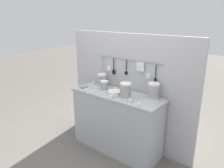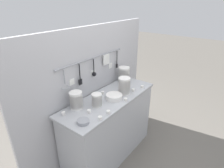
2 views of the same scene
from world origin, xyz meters
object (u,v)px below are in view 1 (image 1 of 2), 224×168
bowl_stack_back_corner (153,91)px  cup_edge_far (115,88)px  cup_back_right (86,90)px  bowl_stack_nested_right (102,80)px  cup_mid_row (139,104)px  cup_by_caddy (111,97)px  cup_centre (130,100)px  cup_back_left (93,92)px  bowl_stack_wide_centre (104,86)px  steel_mixing_bowl (84,87)px  bowl_stack_tall_left (126,91)px  cup_front_left (123,90)px  plate_stack (115,93)px  cup_front_right (94,82)px  cup_edge_near (95,87)px

bowl_stack_back_corner → cup_edge_far: 0.65m
cup_back_right → bowl_stack_nested_right: bearing=88.3°
cup_mid_row → cup_by_caddy: size_ratio=1.00×
cup_back_right → cup_edge_far: size_ratio=1.00×
cup_centre → cup_back_left: 0.62m
bowl_stack_wide_centre → cup_back_right: 0.29m
steel_mixing_bowl → cup_edge_far: bearing=27.9°
bowl_stack_tall_left → cup_back_right: bearing=-168.2°
bowl_stack_tall_left → cup_front_left: (-0.18, 0.21, -0.09)m
bowl_stack_back_corner → plate_stack: (-0.51, -0.20, -0.08)m
bowl_stack_back_corner → bowl_stack_wide_centre: (-0.76, -0.14, -0.04)m
cup_edge_far → cup_front_right: bearing=176.5°
bowl_stack_back_corner → cup_mid_row: bearing=-94.9°
bowl_stack_back_corner → cup_mid_row: size_ratio=5.49×
cup_back_left → bowl_stack_nested_right: bearing=109.6°
bowl_stack_tall_left → plate_stack: size_ratio=1.09×
cup_centre → cup_edge_far: same height
cup_front_left → bowl_stack_wide_centre: bearing=-153.3°
bowl_stack_nested_right → plate_stack: bearing=-26.1°
bowl_stack_nested_right → cup_front_right: size_ratio=4.83×
bowl_stack_wide_centre → cup_centre: 0.59m
bowl_stack_wide_centre → bowl_stack_nested_right: bearing=140.2°
bowl_stack_tall_left → cup_edge_near: 0.62m
cup_by_caddy → cup_front_left: size_ratio=1.00×
bowl_stack_nested_right → cup_edge_far: bearing=-4.1°
bowl_stack_nested_right → bowl_stack_wide_centre: bearing=-39.8°
cup_edge_far → cup_back_left: 0.37m
cup_mid_row → bowl_stack_wide_centre: bearing=165.5°
cup_centre → cup_edge_far: (-0.45, 0.27, 0.00)m
cup_front_left → cup_back_left: bearing=-132.4°
cup_front_left → cup_back_right: bearing=-142.8°
plate_stack → cup_front_right: (-0.61, 0.22, -0.01)m
bowl_stack_tall_left → cup_mid_row: bowl_stack_tall_left is taller
cup_back_right → cup_front_left: size_ratio=1.00×
plate_stack → cup_front_left: (0.01, 0.19, -0.01)m
bowl_stack_tall_left → cup_edge_far: bearing=148.4°
cup_mid_row → cup_back_left: size_ratio=1.00×
bowl_stack_wide_centre → cup_by_caddy: (0.29, -0.20, -0.06)m
cup_centre → cup_mid_row: same height
bowl_stack_tall_left → cup_back_left: bearing=-165.1°
cup_edge_near → cup_back_left: 0.21m
cup_by_caddy → cup_edge_far: size_ratio=1.00×
bowl_stack_back_corner → steel_mixing_bowl: bowl_stack_back_corner is taller
bowl_stack_back_corner → cup_back_right: bowl_stack_back_corner is taller
bowl_stack_tall_left → plate_stack: (-0.20, 0.02, -0.08)m
cup_mid_row → cup_front_left: 0.57m
cup_back_right → cup_front_right: bearing=115.5°
cup_centre → cup_edge_near: bearing=171.3°
cup_centre → cup_back_right: bearing=-175.1°
cup_by_caddy → cup_front_left: bearing=94.7°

